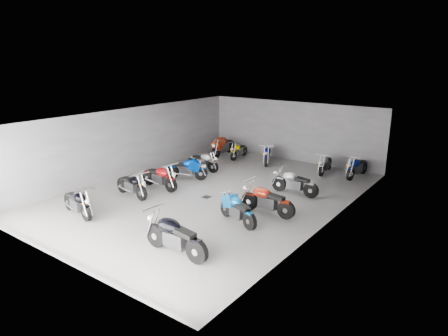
{
  "coord_description": "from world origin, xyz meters",
  "views": [
    {
      "loc": [
        9.66,
        -12.41,
        5.57
      ],
      "look_at": [
        0.09,
        0.59,
        1.0
      ],
      "focal_mm": 32.0,
      "sensor_mm": 36.0,
      "label": 1
    }
  ],
  "objects_px": {
    "motorcycle_right_f": "(294,183)",
    "motorcycle_back_c": "(267,154)",
    "motorcycle_left_e": "(187,169)",
    "motorcycle_left_d": "(160,177)",
    "motorcycle_right_d": "(267,200)",
    "motorcycle_back_e": "(325,164)",
    "motorcycle_left_c": "(132,185)",
    "drain_grate": "(206,197)",
    "motorcycle_left_a": "(77,203)",
    "motorcycle_left_f": "(203,161)",
    "motorcycle_right_c": "(237,209)",
    "motorcycle_right_a": "(175,236)",
    "motorcycle_back_b": "(239,150)",
    "motorcycle_back_f": "(357,167)",
    "motorcycle_back_a": "(223,146)"
  },
  "relations": [
    {
      "from": "motorcycle_right_a",
      "to": "motorcycle_back_a",
      "type": "bearing_deg",
      "value": 31.11
    },
    {
      "from": "motorcycle_right_f",
      "to": "motorcycle_back_f",
      "type": "xyz_separation_m",
      "value": [
        1.29,
        3.92,
        -0.0
      ]
    },
    {
      "from": "drain_grate",
      "to": "motorcycle_left_c",
      "type": "distance_m",
      "value": 3.07
    },
    {
      "from": "motorcycle_left_c",
      "to": "motorcycle_left_d",
      "type": "height_order",
      "value": "motorcycle_left_d"
    },
    {
      "from": "motorcycle_left_a",
      "to": "motorcycle_left_d",
      "type": "xyz_separation_m",
      "value": [
        0.21,
        3.9,
        0.03
      ]
    },
    {
      "from": "motorcycle_left_d",
      "to": "motorcycle_right_c",
      "type": "distance_m",
      "value": 4.87
    },
    {
      "from": "motorcycle_back_e",
      "to": "motorcycle_back_b",
      "type": "bearing_deg",
      "value": -6.16
    },
    {
      "from": "motorcycle_left_e",
      "to": "motorcycle_left_a",
      "type": "bearing_deg",
      "value": -25.62
    },
    {
      "from": "motorcycle_left_c",
      "to": "motorcycle_left_d",
      "type": "bearing_deg",
      "value": -179.74
    },
    {
      "from": "drain_grate",
      "to": "motorcycle_back_b",
      "type": "bearing_deg",
      "value": 112.75
    },
    {
      "from": "motorcycle_left_e",
      "to": "motorcycle_right_c",
      "type": "bearing_deg",
      "value": 36.6
    },
    {
      "from": "motorcycle_right_a",
      "to": "motorcycle_back_c",
      "type": "distance_m",
      "value": 10.77
    },
    {
      "from": "motorcycle_right_d",
      "to": "motorcycle_back_b",
      "type": "distance_m",
      "value": 8.19
    },
    {
      "from": "motorcycle_left_a",
      "to": "motorcycle_right_f",
      "type": "xyz_separation_m",
      "value": [
        5.21,
        6.68,
        0.0
      ]
    },
    {
      "from": "motorcycle_right_d",
      "to": "motorcycle_right_f",
      "type": "height_order",
      "value": "motorcycle_right_d"
    },
    {
      "from": "motorcycle_back_b",
      "to": "motorcycle_back_e",
      "type": "height_order",
      "value": "motorcycle_back_e"
    },
    {
      "from": "motorcycle_back_a",
      "to": "motorcycle_back_b",
      "type": "bearing_deg",
      "value": 177.72
    },
    {
      "from": "motorcycle_left_e",
      "to": "motorcycle_left_d",
      "type": "bearing_deg",
      "value": -24.42
    },
    {
      "from": "motorcycle_left_a",
      "to": "motorcycle_left_c",
      "type": "distance_m",
      "value": 2.51
    },
    {
      "from": "motorcycle_left_d",
      "to": "motorcycle_back_e",
      "type": "height_order",
      "value": "motorcycle_left_d"
    },
    {
      "from": "motorcycle_right_c",
      "to": "motorcycle_back_e",
      "type": "height_order",
      "value": "motorcycle_right_c"
    },
    {
      "from": "motorcycle_left_a",
      "to": "motorcycle_left_f",
      "type": "relative_size",
      "value": 1.03
    },
    {
      "from": "motorcycle_back_f",
      "to": "motorcycle_right_d",
      "type": "bearing_deg",
      "value": 85.34
    },
    {
      "from": "motorcycle_left_f",
      "to": "motorcycle_back_e",
      "type": "distance_m",
      "value": 6.01
    },
    {
      "from": "motorcycle_right_d",
      "to": "motorcycle_left_f",
      "type": "bearing_deg",
      "value": 59.75
    },
    {
      "from": "motorcycle_left_a",
      "to": "motorcycle_left_d",
      "type": "distance_m",
      "value": 3.91
    },
    {
      "from": "motorcycle_left_f",
      "to": "motorcycle_right_f",
      "type": "height_order",
      "value": "motorcycle_right_f"
    },
    {
      "from": "motorcycle_left_a",
      "to": "motorcycle_back_b",
      "type": "distance_m",
      "value": 10.29
    },
    {
      "from": "motorcycle_right_f",
      "to": "motorcycle_left_a",
      "type": "bearing_deg",
      "value": 141.45
    },
    {
      "from": "motorcycle_right_c",
      "to": "motorcycle_right_d",
      "type": "distance_m",
      "value": 1.34
    },
    {
      "from": "drain_grate",
      "to": "motorcycle_back_e",
      "type": "height_order",
      "value": "motorcycle_back_e"
    },
    {
      "from": "motorcycle_back_b",
      "to": "motorcycle_back_e",
      "type": "distance_m",
      "value": 5.05
    },
    {
      "from": "motorcycle_back_b",
      "to": "motorcycle_back_e",
      "type": "relative_size",
      "value": 0.97
    },
    {
      "from": "motorcycle_left_a",
      "to": "motorcycle_left_e",
      "type": "relative_size",
      "value": 1.08
    },
    {
      "from": "motorcycle_left_c",
      "to": "motorcycle_back_c",
      "type": "height_order",
      "value": "motorcycle_back_c"
    },
    {
      "from": "motorcycle_right_f",
      "to": "motorcycle_back_c",
      "type": "bearing_deg",
      "value": 42.69
    },
    {
      "from": "motorcycle_left_e",
      "to": "motorcycle_right_f",
      "type": "relative_size",
      "value": 0.91
    },
    {
      "from": "motorcycle_right_c",
      "to": "motorcycle_back_b",
      "type": "xyz_separation_m",
      "value": [
        -4.99,
        7.42,
        -0.04
      ]
    },
    {
      "from": "motorcycle_right_d",
      "to": "motorcycle_left_d",
      "type": "bearing_deg",
      "value": 91.73
    },
    {
      "from": "motorcycle_left_f",
      "to": "motorcycle_back_c",
      "type": "xyz_separation_m",
      "value": [
        1.91,
        3.06,
        0.02
      ]
    },
    {
      "from": "motorcycle_left_e",
      "to": "motorcycle_back_b",
      "type": "height_order",
      "value": "motorcycle_left_e"
    },
    {
      "from": "motorcycle_left_c",
      "to": "motorcycle_back_e",
      "type": "distance_m",
      "value": 9.34
    },
    {
      "from": "motorcycle_right_d",
      "to": "motorcycle_back_c",
      "type": "relative_size",
      "value": 1.14
    },
    {
      "from": "motorcycle_left_d",
      "to": "motorcycle_right_a",
      "type": "height_order",
      "value": "motorcycle_right_a"
    },
    {
      "from": "motorcycle_right_c",
      "to": "motorcycle_left_e",
      "type": "bearing_deg",
      "value": 80.18
    },
    {
      "from": "drain_grate",
      "to": "motorcycle_back_a",
      "type": "height_order",
      "value": "motorcycle_back_a"
    },
    {
      "from": "motorcycle_right_c",
      "to": "motorcycle_right_d",
      "type": "xyz_separation_m",
      "value": [
        0.43,
        1.27,
        0.04
      ]
    },
    {
      "from": "motorcycle_right_f",
      "to": "motorcycle_right_a",
      "type": "bearing_deg",
      "value": 176.04
    },
    {
      "from": "motorcycle_left_f",
      "to": "motorcycle_right_c",
      "type": "height_order",
      "value": "motorcycle_right_c"
    },
    {
      "from": "motorcycle_left_e",
      "to": "motorcycle_right_a",
      "type": "bearing_deg",
      "value": 15.58
    }
  ]
}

